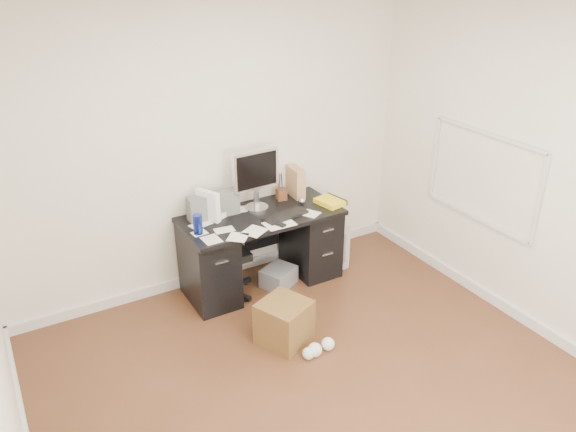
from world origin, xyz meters
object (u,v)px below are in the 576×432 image
object	(u,v)px
office_chair	(222,248)
pc_tower	(327,240)
lcd_monitor	(256,180)
wicker_basket	(284,322)
desk	(262,247)
keyboard	(286,216)

from	to	relation	value
office_chair	pc_tower	bearing A→B (deg)	2.00
lcd_monitor	pc_tower	bearing A→B (deg)	-9.62
office_chair	wicker_basket	distance (m)	0.97
office_chair	wicker_basket	bearing A→B (deg)	-80.73
lcd_monitor	pc_tower	distance (m)	1.11
lcd_monitor	office_chair	size ratio (longest dim) A/B	0.61
desk	pc_tower	xyz separation A→B (m)	(0.79, 0.05, -0.15)
lcd_monitor	keyboard	xyz separation A→B (m)	(0.15, -0.29, -0.29)
lcd_monitor	desk	bearing A→B (deg)	-102.40
keyboard	pc_tower	distance (m)	0.83
lcd_monitor	pc_tower	world-z (taller)	lcd_monitor
lcd_monitor	office_chair	distance (m)	0.71
pc_tower	lcd_monitor	bearing A→B (deg)	172.09
pc_tower	wicker_basket	xyz separation A→B (m)	(-1.05, -0.94, -0.06)
lcd_monitor	office_chair	world-z (taller)	lcd_monitor
keyboard	wicker_basket	size ratio (longest dim) A/B	1.15
keyboard	wicker_basket	world-z (taller)	keyboard
desk	keyboard	distance (m)	0.43
keyboard	lcd_monitor	bearing A→B (deg)	108.55
pc_tower	wicker_basket	world-z (taller)	pc_tower
wicker_basket	office_chair	bearing A→B (deg)	98.58
office_chair	wicker_basket	xyz separation A→B (m)	(0.14, -0.91, -0.30)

